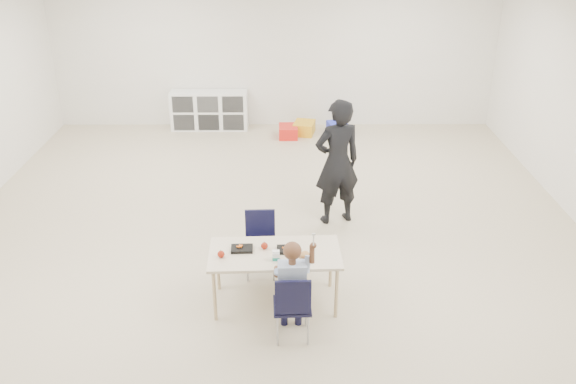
{
  "coord_description": "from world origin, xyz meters",
  "views": [
    {
      "loc": [
        0.19,
        -6.48,
        3.78
      ],
      "look_at": [
        0.22,
        -0.29,
        0.85
      ],
      "focal_mm": 38.0,
      "sensor_mm": 36.0,
      "label": 1
    }
  ],
  "objects_px": {
    "table": "(275,277)",
    "child": "(292,286)",
    "chair_near": "(292,304)",
    "adult": "(337,162)",
    "cubby_shelf": "(209,110)"
  },
  "relations": [
    {
      "from": "table",
      "to": "child",
      "type": "relative_size",
      "value": 1.17
    },
    {
      "from": "child",
      "to": "cubby_shelf",
      "type": "relative_size",
      "value": 0.82
    },
    {
      "from": "table",
      "to": "chair_near",
      "type": "xyz_separation_m",
      "value": [
        0.17,
        -0.55,
        0.06
      ]
    },
    {
      "from": "table",
      "to": "child",
      "type": "height_order",
      "value": "child"
    },
    {
      "from": "chair_near",
      "to": "adult",
      "type": "xyz_separation_m",
      "value": [
        0.6,
        2.37,
        0.46
      ]
    },
    {
      "from": "table",
      "to": "cubby_shelf",
      "type": "height_order",
      "value": "cubby_shelf"
    },
    {
      "from": "chair_near",
      "to": "adult",
      "type": "relative_size",
      "value": 0.44
    },
    {
      "from": "child",
      "to": "cubby_shelf",
      "type": "bearing_deg",
      "value": 101.53
    },
    {
      "from": "cubby_shelf",
      "to": "adult",
      "type": "relative_size",
      "value": 0.85
    },
    {
      "from": "table",
      "to": "adult",
      "type": "xyz_separation_m",
      "value": [
        0.76,
        1.83,
        0.52
      ]
    },
    {
      "from": "cubby_shelf",
      "to": "adult",
      "type": "height_order",
      "value": "adult"
    },
    {
      "from": "table",
      "to": "chair_near",
      "type": "relative_size",
      "value": 1.85
    },
    {
      "from": "table",
      "to": "chair_near",
      "type": "height_order",
      "value": "chair_near"
    },
    {
      "from": "table",
      "to": "child",
      "type": "bearing_deg",
      "value": -74.79
    },
    {
      "from": "chair_near",
      "to": "adult",
      "type": "bearing_deg",
      "value": 73.88
    }
  ]
}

